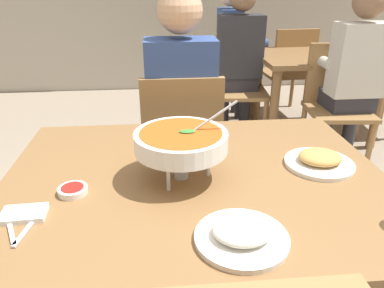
# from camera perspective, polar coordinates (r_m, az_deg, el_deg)

# --- Properties ---
(dining_table_main) EXTENTS (1.28, 0.99, 0.74)m
(dining_table_main) POSITION_cam_1_polar(r_m,az_deg,el_deg) (1.28, 0.63, -8.89)
(dining_table_main) COLOR brown
(dining_table_main) RESTS_ON ground_plane
(chair_diner_main) EXTENTS (0.44, 0.44, 0.90)m
(chair_diner_main) POSITION_cam_1_polar(r_m,az_deg,el_deg) (2.02, -1.65, 0.27)
(chair_diner_main) COLOR olive
(chair_diner_main) RESTS_ON ground_plane
(diner_main) EXTENTS (0.40, 0.45, 1.31)m
(diner_main) POSITION_cam_1_polar(r_m,az_deg,el_deg) (1.97, -1.79, 6.93)
(diner_main) COLOR #2D2D38
(diner_main) RESTS_ON ground_plane
(curry_bowl) EXTENTS (0.33, 0.30, 0.26)m
(curry_bowl) POSITION_cam_1_polar(r_m,az_deg,el_deg) (1.16, -1.73, 0.36)
(curry_bowl) COLOR silver
(curry_bowl) RESTS_ON dining_table_main
(rice_plate) EXTENTS (0.24, 0.24, 0.06)m
(rice_plate) POSITION_cam_1_polar(r_m,az_deg,el_deg) (0.95, 7.77, -13.78)
(rice_plate) COLOR white
(rice_plate) RESTS_ON dining_table_main
(appetizer_plate) EXTENTS (0.24, 0.24, 0.06)m
(appetizer_plate) POSITION_cam_1_polar(r_m,az_deg,el_deg) (1.36, 19.30, -2.43)
(appetizer_plate) COLOR white
(appetizer_plate) RESTS_ON dining_table_main
(sauce_dish) EXTENTS (0.09, 0.09, 0.02)m
(sauce_dish) POSITION_cam_1_polar(r_m,az_deg,el_deg) (1.19, -18.13, -6.85)
(sauce_dish) COLOR white
(sauce_dish) RESTS_ON dining_table_main
(napkin_folded) EXTENTS (0.12, 0.09, 0.02)m
(napkin_folded) POSITION_cam_1_polar(r_m,az_deg,el_deg) (1.13, -24.79, -9.91)
(napkin_folded) COLOR white
(napkin_folded) RESTS_ON dining_table_main
(fork_utensil) EXTENTS (0.08, 0.16, 0.01)m
(fork_utensil) POSITION_cam_1_polar(r_m,az_deg,el_deg) (1.10, -26.53, -11.50)
(fork_utensil) COLOR silver
(fork_utensil) RESTS_ON dining_table_main
(spoon_utensil) EXTENTS (0.04, 0.17, 0.01)m
(spoon_utensil) POSITION_cam_1_polar(r_m,az_deg,el_deg) (1.09, -24.03, -11.59)
(spoon_utensil) COLOR silver
(spoon_utensil) RESTS_ON dining_table_main
(dining_table_far) EXTENTS (1.00, 0.80, 0.74)m
(dining_table_far) POSITION_cam_1_polar(r_m,az_deg,el_deg) (3.41, 18.57, 10.93)
(dining_table_far) COLOR brown
(dining_table_far) RESTS_ON ground_plane
(chair_bg_left) EXTENTS (0.47, 0.47, 0.90)m
(chair_bg_left) POSITION_cam_1_polar(r_m,az_deg,el_deg) (3.28, 7.47, 9.72)
(chair_bg_left) COLOR olive
(chair_bg_left) RESTS_ON ground_plane
(chair_bg_middle) EXTENTS (0.45, 0.45, 0.90)m
(chair_bg_middle) POSITION_cam_1_polar(r_m,az_deg,el_deg) (3.75, 6.63, 11.64)
(chair_bg_middle) COLOR olive
(chair_bg_middle) RESTS_ON ground_plane
(chair_bg_right) EXTENTS (0.48, 0.48, 0.90)m
(chair_bg_right) POSITION_cam_1_polar(r_m,az_deg,el_deg) (2.98, 21.53, 6.68)
(chair_bg_right) COLOR olive
(chair_bg_right) RESTS_ON ground_plane
(chair_bg_corner) EXTENTS (0.49, 0.49, 0.90)m
(chair_bg_corner) POSITION_cam_1_polar(r_m,az_deg,el_deg) (3.67, 27.70, 8.70)
(chair_bg_corner) COLOR olive
(chair_bg_corner) RESTS_ON ground_plane
(chair_bg_window) EXTENTS (0.47, 0.47, 0.90)m
(chair_bg_window) POSITION_cam_1_polar(r_m,az_deg,el_deg) (3.87, 14.95, 11.39)
(chair_bg_window) COLOR olive
(chair_bg_window) RESTS_ON ground_plane
(patron_bg_left) EXTENTS (0.40, 0.45, 1.31)m
(patron_bg_left) POSITION_cam_1_polar(r_m,az_deg,el_deg) (3.20, 7.32, 13.70)
(patron_bg_left) COLOR #2D2D38
(patron_bg_left) RESTS_ON ground_plane
(patron_bg_middle) EXTENTS (0.45, 0.40, 1.31)m
(patron_bg_middle) POSITION_cam_1_polar(r_m,az_deg,el_deg) (3.75, 6.40, 15.33)
(patron_bg_middle) COLOR #2D2D38
(patron_bg_middle) RESTS_ON ground_plane
(patron_bg_right) EXTENTS (0.40, 0.45, 1.31)m
(patron_bg_right) POSITION_cam_1_polar(r_m,az_deg,el_deg) (2.89, 23.99, 10.61)
(patron_bg_right) COLOR #2D2D38
(patron_bg_right) RESTS_ON ground_plane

